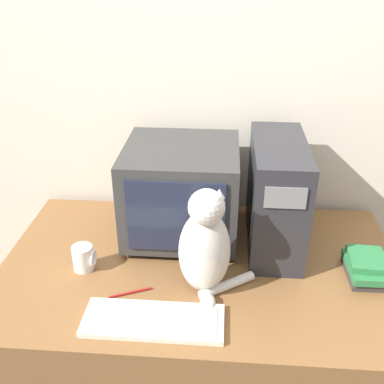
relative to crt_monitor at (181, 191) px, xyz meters
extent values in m
cube|color=beige|center=(0.09, 0.31, 0.33)|extent=(7.00, 0.05, 2.50)
cube|color=brown|center=(0.09, -0.21, -0.56)|extent=(1.53, 0.92, 0.71)
cube|color=#333333|center=(0.00, 0.00, -0.19)|extent=(0.32, 0.26, 0.02)
cube|color=#333333|center=(0.00, 0.00, 0.01)|extent=(0.45, 0.43, 0.37)
cube|color=#1E2338|center=(0.00, -0.22, 0.01)|extent=(0.36, 0.01, 0.29)
cube|color=#28282D|center=(0.38, -0.03, 0.02)|extent=(0.20, 0.48, 0.44)
cube|color=slate|center=(0.38, -0.28, 0.14)|extent=(0.14, 0.01, 0.08)
cube|color=silver|center=(-0.04, -0.53, -0.19)|extent=(0.46, 0.17, 0.02)
cube|color=beige|center=(-0.04, -0.53, -0.18)|extent=(0.41, 0.13, 0.00)
ellipsoid|color=silver|center=(0.11, -0.35, -0.04)|extent=(0.21, 0.19, 0.32)
ellipsoid|color=beige|center=(0.12, -0.41, -0.07)|extent=(0.10, 0.06, 0.17)
sphere|color=silver|center=(0.12, -0.38, 0.15)|extent=(0.14, 0.14, 0.12)
cone|color=silver|center=(0.09, -0.38, 0.19)|extent=(0.03, 0.03, 0.03)
cone|color=silver|center=(0.16, -0.37, 0.19)|extent=(0.03, 0.03, 0.03)
ellipsoid|color=beige|center=(0.13, -0.44, -0.19)|extent=(0.07, 0.08, 0.04)
cylinder|color=silver|center=(0.19, -0.35, -0.19)|extent=(0.20, 0.15, 0.03)
cube|color=#383333|center=(0.70, -0.24, -0.19)|extent=(0.13, 0.19, 0.03)
cube|color=#28703D|center=(0.70, -0.24, -0.16)|extent=(0.13, 0.20, 0.03)
cube|color=#28703D|center=(0.70, -0.23, -0.13)|extent=(0.14, 0.16, 0.03)
cylinder|color=maroon|center=(-0.14, -0.40, -0.20)|extent=(0.14, 0.07, 0.01)
cylinder|color=white|center=(-0.35, -0.27, -0.15)|extent=(0.08, 0.08, 0.10)
torus|color=white|center=(-0.31, -0.27, -0.15)|extent=(0.01, 0.07, 0.07)
camera|label=1|loc=(0.17, -1.60, 0.86)|focal=42.00mm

